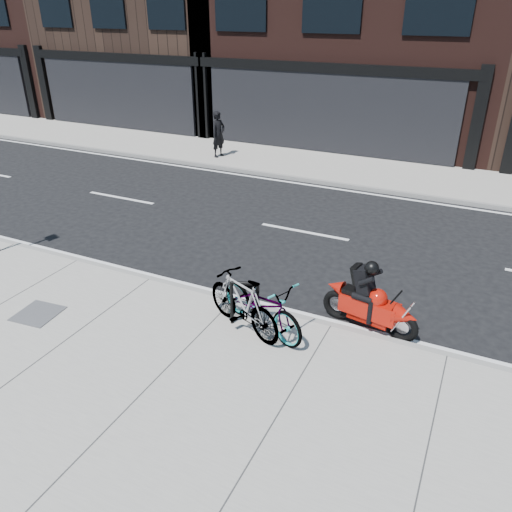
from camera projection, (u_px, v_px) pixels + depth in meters
The scene contains 9 objects.
ground at pixel (273, 264), 11.42m from camera, with size 120.00×120.00×0.00m, color black.
sidewalk_near at pixel (138, 402), 7.36m from camera, with size 60.00×6.00×0.13m, color gray.
sidewalk_far at pixel (361, 171), 17.64m from camera, with size 60.00×3.50×0.13m, color gray.
bike_rack at pixel (245, 299), 8.82m from camera, with size 0.50×0.21×0.88m.
bicycle_front at pixel (262, 304), 8.68m from camera, with size 0.69×1.97×1.04m, color gray.
bicycle_rear at pixel (243, 303), 8.66m from camera, with size 0.51×1.81×1.09m, color gray.
motorcycle at pixel (374, 304), 8.85m from camera, with size 1.83×0.67×1.38m.
pedestrian at pixel (219, 134), 18.71m from camera, with size 0.62×0.41×1.70m, color black.
utility_grate at pixel (38, 314), 9.33m from camera, with size 0.75×0.75×0.01m, color #444446.
Camera 1 is at (3.99, -9.31, 5.29)m, focal length 35.00 mm.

